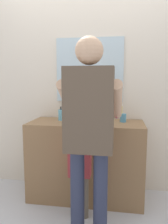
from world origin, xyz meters
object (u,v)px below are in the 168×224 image
soap_bottle (61,115)px  child_toddler (80,163)px  toothbrush_cup (123,118)px  adult_parent (89,122)px

soap_bottle → child_toddler: 0.68m
toothbrush_cup → child_toddler: size_ratio=0.22×
toothbrush_cup → adult_parent: 0.81m
soap_bottle → adult_parent: size_ratio=0.10×
toothbrush_cup → adult_parent: bearing=-110.7°
toothbrush_cup → child_toddler: (-0.41, -0.47, -0.38)m
child_toddler → soap_bottle: bearing=124.2°
soap_bottle → child_toddler: size_ratio=0.17×
toothbrush_cup → child_toddler: toothbrush_cup is taller
toothbrush_cup → soap_bottle: 0.73m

